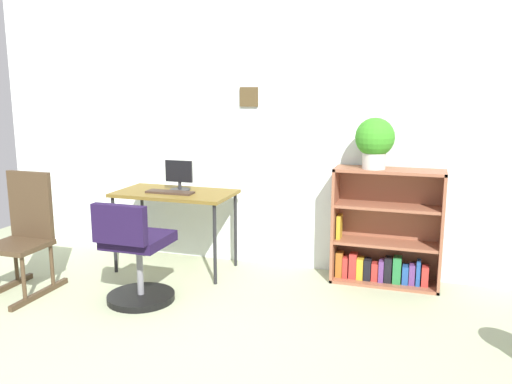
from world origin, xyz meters
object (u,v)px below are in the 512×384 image
Objects in this scene: desk at (175,198)px; office_chair at (136,258)px; monitor at (179,176)px; keyboard at (170,192)px; potted_plant_on_shelf at (375,140)px; rocking_chair at (24,233)px; bookshelf_low at (385,234)px.

desk is 1.28× the size of office_chair.
office_chair is (0.05, -0.86, -0.49)m from monitor.
keyboard is (-0.01, -0.08, 0.07)m from desk.
monitor is at bearing 93.14° from office_chair.
monitor reaches higher than keyboard.
potted_plant_on_shelf is at bearing 9.10° from keyboard.
monitor reaches higher than rocking_chair.
rocking_chair is 2.91m from potted_plant_on_shelf.
rocking_chair is 0.99× the size of bookshelf_low.
office_chair is at bearing -84.39° from keyboard.
bookshelf_low is (2.73, 1.10, -0.06)m from rocking_chair.
keyboard is 0.52× the size of office_chair.
potted_plant_on_shelf is (1.71, 0.27, 0.48)m from keyboard.
desk is at bearing -104.81° from monitor.
monitor reaches higher than desk.
potted_plant_on_shelf reaches higher than bookshelf_low.
rocking_chair reaches higher than desk.
monitor is at bearing -175.45° from potted_plant_on_shelf.
potted_plant_on_shelf is at bearing -153.71° from bookshelf_low.
rocking_chair reaches higher than keyboard.
bookshelf_low reaches higher than rocking_chair.
monitor is 0.99m from office_chair.
rocking_chair is at bearing -158.24° from potted_plant_on_shelf.
monitor is 1.73m from potted_plant_on_shelf.
office_chair is 1.96× the size of potted_plant_on_shelf.
rocking_chair is (-0.91, -0.85, -0.18)m from desk.
keyboard is at bearing -169.74° from bookshelf_low.
potted_plant_on_shelf is at bearing 31.34° from office_chair.
office_chair is 0.83× the size of bookshelf_low.
rocking_chair is 2.94m from bookshelf_low.
bookshelf_low is at bearing 26.29° from potted_plant_on_shelf.
potted_plant_on_shelf reaches higher than monitor.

